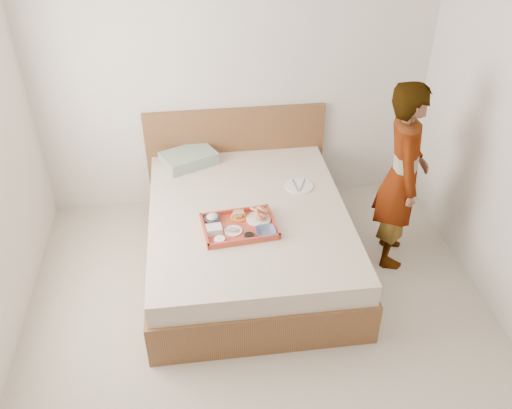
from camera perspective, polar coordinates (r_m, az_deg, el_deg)
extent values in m
cube|color=#BBB39E|center=(3.90, 1.20, -15.60)|extent=(3.50, 4.00, 0.01)
cube|color=silver|center=(4.77, -2.26, 14.03)|extent=(3.50, 0.01, 2.60)
cube|color=brown|center=(4.42, -0.81, -3.39)|extent=(1.65, 2.00, 0.53)
cube|color=brown|center=(5.10, -2.13, 5.22)|extent=(1.65, 0.06, 0.95)
cube|color=#A0B8A0|center=(4.87, -7.13, 4.88)|extent=(0.54, 0.47, 0.11)
cube|color=#BC442D|center=(4.05, -1.78, -2.30)|extent=(0.58, 0.45, 0.05)
cylinder|color=white|center=(4.13, 0.28, -1.54)|extent=(0.21, 0.21, 0.01)
imported|color=navy|center=(3.98, 1.03, -2.91)|extent=(0.17, 0.17, 0.04)
cylinder|color=black|center=(3.95, -0.72, -3.39)|extent=(0.09, 0.09, 0.03)
cylinder|color=white|center=(4.02, -2.43, -2.80)|extent=(0.15, 0.15, 0.01)
cylinder|color=orange|center=(4.16, -1.86, -1.31)|extent=(0.15, 0.15, 0.01)
imported|color=navy|center=(4.12, -4.63, -1.53)|extent=(0.13, 0.13, 0.04)
cube|color=silver|center=(4.01, -4.45, -2.64)|extent=(0.12, 0.11, 0.05)
cylinder|color=white|center=(3.92, -3.87, -3.76)|extent=(0.09, 0.09, 0.03)
cylinder|color=white|center=(4.55, 4.56, 1.96)|extent=(0.29, 0.29, 0.01)
imported|color=beige|center=(4.35, 15.16, 2.85)|extent=(0.50, 0.64, 1.57)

